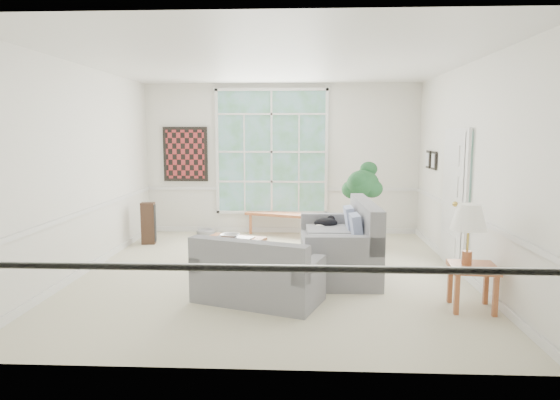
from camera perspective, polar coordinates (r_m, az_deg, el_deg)
The scene contains 24 objects.
floor at distance 7.37m, azimuth -0.86°, elevation -8.36°, with size 5.50×6.00×0.01m, color beige.
ceiling at distance 7.15m, azimuth -0.91°, elevation 15.47°, with size 5.50×6.00×0.02m, color white.
wall_back at distance 10.09m, azimuth 0.19°, elevation 4.68°, with size 5.50×0.02×3.00m, color white.
wall_front at distance 4.13m, azimuth -3.49°, elevation 0.22°, with size 5.50×0.02×3.00m, color white.
wall_left at distance 7.78m, azimuth -21.59°, elevation 3.22°, with size 0.02×6.00×3.00m, color white.
wall_right at distance 7.45m, azimuth 20.75°, elevation 3.09°, with size 0.02×6.00×3.00m, color white.
window_back at distance 10.06m, azimuth -0.97°, elevation 5.52°, with size 2.30×0.08×2.40m, color white.
entry_door at distance 8.06m, azimuth 19.02°, elevation 0.26°, with size 0.08×0.90×2.10m, color white.
door_sidelight at distance 7.45m, azimuth 20.40°, elevation 0.40°, with size 0.08×0.26×1.90m, color white.
wall_art at distance 10.31m, azimuth -10.76°, elevation 5.16°, with size 0.90×0.06×1.10m, color #571D1D.
wall_frame_near at distance 9.12m, azimuth 17.15°, elevation 4.32°, with size 0.04×0.26×0.32m, color black.
wall_frame_far at distance 9.50m, azimuth 16.55°, elevation 4.47°, with size 0.04×0.26×0.32m, color black.
loveseat_right at distance 7.30m, azimuth 6.58°, elevation -4.27°, with size 1.01×1.95×1.05m, color gray.
loveseat_front at distance 6.09m, azimuth -2.52°, elevation -7.87°, with size 1.48×0.77×0.80m, color gray.
coffee_table at distance 8.16m, azimuth -5.22°, elevation -5.51°, with size 0.94×0.51×0.35m, color #AC5D35.
pewter_bowl at distance 8.06m, azimuth -5.78°, elevation -4.09°, with size 0.35×0.35×0.09m, color #949599.
window_bench at distance 9.89m, azimuth 1.33°, elevation -2.86°, with size 1.88×0.37×0.44m, color #AC5D35.
end_table at distance 9.14m, azimuth 9.47°, elevation -3.72°, with size 0.48×0.48×0.48m, color #AC5D35.
houseplant at distance 8.98m, azimuth 9.43°, elevation 1.06°, with size 0.62×0.62×1.06m, color #1C4C26, non-canonical shape.
side_table at distance 6.26m, azimuth 21.09°, elevation -9.28°, with size 0.52×0.52×0.53m, color #AC5D35.
table_lamp at distance 6.12m, azimuth 20.69°, elevation -3.71°, with size 0.41×0.41×0.70m, color white, non-canonical shape.
pet_bed at distance 10.11m, azimuth -8.50°, elevation -3.66°, with size 0.37×0.37×0.11m, color gray.
floor_speaker at distance 9.47m, azimuth -14.82°, elevation -2.58°, with size 0.24×0.19×0.77m, color #3C271B.
cat at distance 7.94m, azimuth 5.27°, elevation -2.55°, with size 0.37×0.26×0.17m, color black.
Camera 1 is at (0.44, -7.07, 2.04)m, focal length 32.00 mm.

